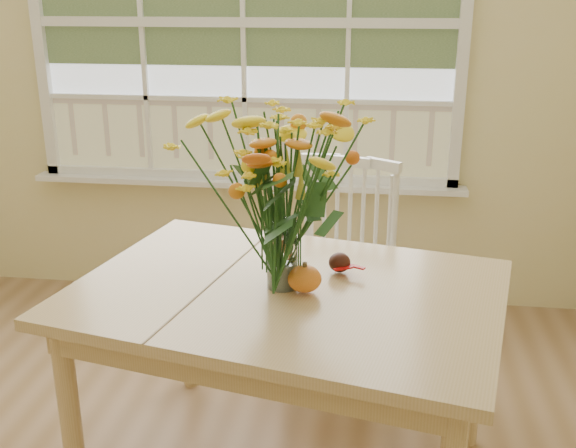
# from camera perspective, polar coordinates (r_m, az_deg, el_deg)

# --- Properties ---
(wall_back) EXTENTS (4.00, 0.02, 2.70)m
(wall_back) POSITION_cam_1_polar(r_m,az_deg,el_deg) (3.71, -3.65, 13.62)
(wall_back) COLOR beige
(wall_back) RESTS_ON floor
(window) EXTENTS (2.42, 0.12, 1.74)m
(window) POSITION_cam_1_polar(r_m,az_deg,el_deg) (3.66, -3.83, 16.39)
(window) COLOR silver
(window) RESTS_ON wall_back
(dining_table) EXTENTS (1.60, 1.29, 0.76)m
(dining_table) POSITION_cam_1_polar(r_m,az_deg,el_deg) (2.33, -0.07, -7.44)
(dining_table) COLOR tan
(dining_table) RESTS_ON floor
(windsor_chair) EXTENTS (0.55, 0.54, 0.98)m
(windsor_chair) POSITION_cam_1_polar(r_m,az_deg,el_deg) (3.07, 4.59, -3.05)
(windsor_chair) COLOR white
(windsor_chair) RESTS_ON floor
(flower_vase) EXTENTS (0.49, 0.49, 0.58)m
(flower_vase) POSITION_cam_1_polar(r_m,az_deg,el_deg) (2.17, -0.53, 3.06)
(flower_vase) COLOR white
(flower_vase) RESTS_ON dining_table
(pumpkin) EXTENTS (0.11, 0.11, 0.09)m
(pumpkin) POSITION_cam_1_polar(r_m,az_deg,el_deg) (2.23, 1.41, -4.77)
(pumpkin) COLOR orange
(pumpkin) RESTS_ON dining_table
(turkey_figurine) EXTENTS (0.09, 0.07, 0.10)m
(turkey_figurine) POSITION_cam_1_polar(r_m,az_deg,el_deg) (2.38, -0.31, -3.31)
(turkey_figurine) COLOR #CCB78C
(turkey_figurine) RESTS_ON dining_table
(dark_gourd) EXTENTS (0.13, 0.08, 0.07)m
(dark_gourd) POSITION_cam_1_polar(r_m,az_deg,el_deg) (2.39, 4.38, -3.35)
(dark_gourd) COLOR #38160F
(dark_gourd) RESTS_ON dining_table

